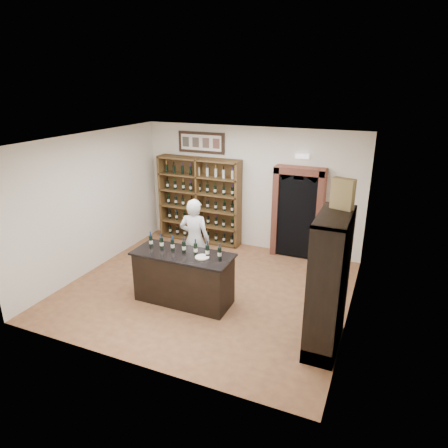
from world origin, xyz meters
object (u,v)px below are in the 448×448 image
at_px(side_cabinet, 329,304).
at_px(shopkeeper, 195,240).
at_px(wine_crate, 343,194).
at_px(tasting_counter, 184,278).
at_px(wine_shelf, 200,200).
at_px(counter_bottle_0, 151,241).

xyz_separation_m(side_cabinet, shopkeeper, (-2.96, 1.24, 0.13)).
xyz_separation_m(shopkeeper, wine_crate, (2.96, -0.92, 1.55)).
height_order(tasting_counter, wine_crate, wine_crate).
bearing_deg(wine_shelf, wine_crate, -37.35).
distance_m(wine_shelf, side_cabinet, 5.02).
xyz_separation_m(wine_shelf, tasting_counter, (1.10, -2.93, -0.61)).
distance_m(counter_bottle_0, wine_crate, 3.69).
height_order(wine_shelf, wine_crate, wine_crate).
xyz_separation_m(tasting_counter, wine_crate, (2.73, 0.01, 1.94)).
bearing_deg(wine_crate, side_cabinet, -73.11).
distance_m(counter_bottle_0, side_cabinet, 3.48).
xyz_separation_m(wine_shelf, counter_bottle_0, (0.38, -2.88, 0.01)).
bearing_deg(counter_bottle_0, shopkeeper, 61.21).
bearing_deg(shopkeeper, tasting_counter, 97.92).
relative_size(counter_bottle_0, side_cabinet, 0.14).
xyz_separation_m(tasting_counter, counter_bottle_0, (-0.72, 0.06, 0.61)).
relative_size(side_cabinet, shopkeeper, 1.25).
bearing_deg(side_cabinet, wine_crate, 89.62).
bearing_deg(side_cabinet, shopkeeper, 157.33).
height_order(wine_shelf, side_cabinet, same).
distance_m(wine_shelf, counter_bottle_0, 2.90).
xyz_separation_m(wine_shelf, side_cabinet, (3.82, -3.23, -0.35)).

